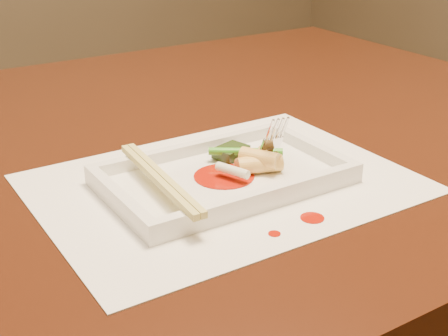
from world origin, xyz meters
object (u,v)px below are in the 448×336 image
chopstick_a (156,179)px  fork (268,97)px  table (122,214)px  plate_base (224,180)px  placemat (224,183)px

chopstick_a → fork: (0.15, 0.02, 0.06)m
table → plate_base: (0.05, -0.17, 0.11)m
table → chopstick_a: chopstick_a is taller
table → placemat: bearing=-72.9°
table → plate_base: size_ratio=5.38×
placemat → chopstick_a: bearing=180.0°
placemat → fork: 0.11m
placemat → chopstick_a: (-0.08, 0.00, 0.03)m
table → fork: size_ratio=10.00×
table → placemat: 0.21m
table → placemat: (0.05, -0.17, 0.10)m
plate_base → fork: fork is taller
table → chopstick_a: 0.22m
placemat → fork: bearing=14.4°
table → fork: bearing=-51.4°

